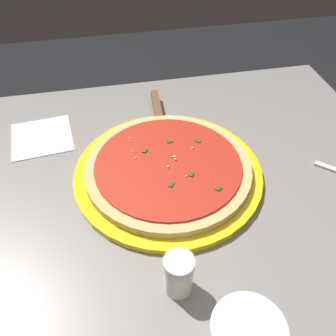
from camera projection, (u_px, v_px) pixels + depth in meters
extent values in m
cube|color=black|center=(270.00, 179.00, 1.28)|extent=(0.06, 0.06, 0.74)
cube|color=black|center=(29.00, 216.00, 1.16)|extent=(0.06, 0.06, 0.74)
cube|color=gray|center=(181.00, 197.00, 0.71)|extent=(0.96, 0.83, 0.03)
cylinder|color=yellow|center=(168.00, 173.00, 0.73)|extent=(0.38, 0.38, 0.01)
cylinder|color=#DBB26B|center=(168.00, 168.00, 0.72)|extent=(0.33, 0.33, 0.02)
cylinder|color=red|center=(168.00, 164.00, 0.71)|extent=(0.29, 0.29, 0.00)
sphere|color=#EFEACC|center=(186.00, 176.00, 0.68)|extent=(0.00, 0.00, 0.00)
sphere|color=#EFEACC|center=(193.00, 148.00, 0.74)|extent=(0.00, 0.00, 0.00)
sphere|color=#EFEACC|center=(177.00, 159.00, 0.72)|extent=(0.01, 0.01, 0.01)
sphere|color=#EFEACC|center=(133.00, 151.00, 0.73)|extent=(0.00, 0.00, 0.00)
sphere|color=#EFEACC|center=(168.00, 167.00, 0.70)|extent=(0.01, 0.01, 0.01)
sphere|color=#EFEACC|center=(172.00, 157.00, 0.72)|extent=(0.00, 0.00, 0.00)
sphere|color=#EFEACC|center=(130.00, 138.00, 0.76)|extent=(0.00, 0.00, 0.00)
sphere|color=#EFEACC|center=(136.00, 158.00, 0.72)|extent=(0.00, 0.00, 0.00)
sphere|color=#EFEACC|center=(130.00, 140.00, 0.76)|extent=(0.00, 0.00, 0.00)
sphere|color=#EFEACC|center=(172.00, 157.00, 0.72)|extent=(0.00, 0.00, 0.00)
cube|color=#23561E|center=(170.00, 141.00, 0.76)|extent=(0.01, 0.01, 0.00)
cube|color=#23561E|center=(191.00, 174.00, 0.69)|extent=(0.01, 0.01, 0.00)
cube|color=#23561E|center=(145.00, 151.00, 0.73)|extent=(0.01, 0.01, 0.00)
cube|color=#23561E|center=(198.00, 141.00, 0.76)|extent=(0.01, 0.01, 0.00)
cube|color=#23561E|center=(171.00, 184.00, 0.67)|extent=(0.01, 0.01, 0.00)
cube|color=#23561E|center=(219.00, 189.00, 0.66)|extent=(0.01, 0.01, 0.00)
cube|color=silver|center=(162.00, 138.00, 0.80)|extent=(0.08, 0.09, 0.00)
cube|color=brown|center=(156.00, 107.00, 0.87)|extent=(0.03, 0.13, 0.01)
cube|color=white|center=(42.00, 137.00, 0.82)|extent=(0.14, 0.15, 0.00)
cylinder|color=silver|center=(178.00, 277.00, 0.54)|extent=(0.04, 0.04, 0.06)
cylinder|color=silver|center=(179.00, 264.00, 0.51)|extent=(0.05, 0.05, 0.01)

